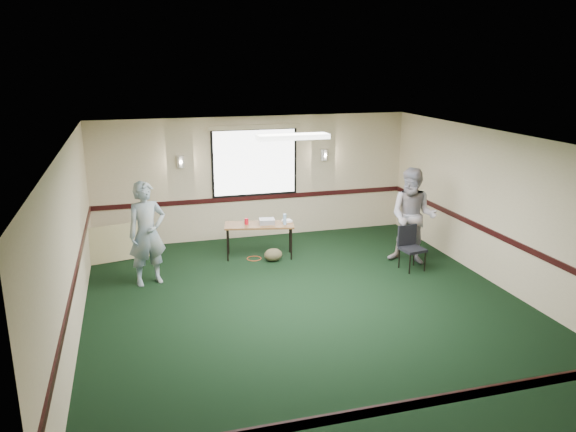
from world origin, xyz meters
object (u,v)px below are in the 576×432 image
object	(u,v)px
folding_table	(259,227)
projector	(267,221)
conference_chair	(410,244)
person_left	(147,233)
person_right	(413,216)

from	to	relation	value
folding_table	projector	distance (m)	0.19
conference_chair	person_left	size ratio (longest dim) A/B	0.45
folding_table	projector	world-z (taller)	projector
projector	conference_chair	world-z (taller)	conference_chair
person_left	person_right	xyz separation A→B (m)	(4.99, -0.31, 0.01)
projector	conference_chair	distance (m)	2.84
folding_table	conference_chair	size ratio (longest dim) A/B	1.75
folding_table	person_left	size ratio (longest dim) A/B	0.78
folding_table	projector	bearing A→B (deg)	6.40
conference_chair	person_right	bearing A→B (deg)	49.76
folding_table	person_right	xyz separation A→B (m)	(2.79, -1.14, 0.31)
folding_table	person_right	bearing A→B (deg)	-10.37
folding_table	conference_chair	world-z (taller)	conference_chair
projector	person_left	bearing A→B (deg)	-152.84
person_right	person_left	bearing A→B (deg)	-145.66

